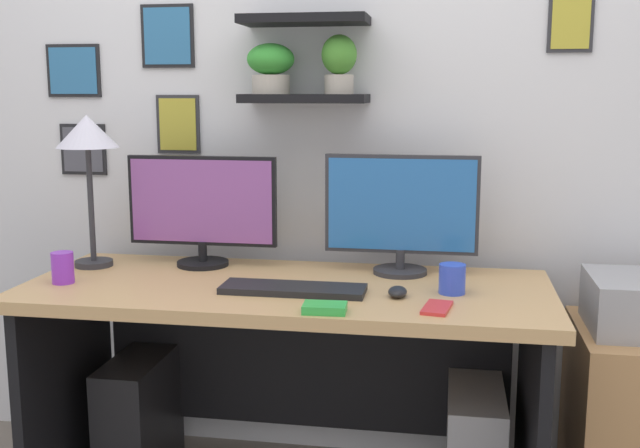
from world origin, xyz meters
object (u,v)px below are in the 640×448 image
pen_cup (63,268)px  computer_mouse (398,292)px  desk_lamp (88,142)px  computer_tower_left (139,416)px  cell_phone (437,308)px  monitor_right (401,212)px  scissors_tray (325,308)px  keyboard (293,289)px  monitor_left (202,208)px  coffee_mug (452,279)px  desk (290,342)px

pen_cup → computer_mouse: bearing=1.0°
desk_lamp → computer_tower_left: size_ratio=1.23×
cell_phone → monitor_right: bearing=116.5°
pen_cup → scissors_tray: (0.87, -0.18, -0.04)m
computer_mouse → computer_tower_left: (-0.92, 0.20, -0.55)m
keyboard → scissors_tray: (0.13, -0.19, 0.00)m
keyboard → scissors_tray: size_ratio=3.67×
monitor_left → pen_cup: size_ratio=5.27×
monitor_left → keyboard: monitor_left is taller
monitor_right → desk_lamp: 1.09m
coffee_mug → scissors_tray: 0.44m
monitor_right → cell_phone: size_ratio=3.64×
desk → keyboard: bearing=-74.1°
desk → cell_phone: 0.58m
monitor_left → computer_tower_left: (-0.22, -0.10, -0.74)m
desk → desk_lamp: bearing=173.5°
monitor_right → computer_tower_left: bearing=-173.5°
keyboard → computer_tower_left: bearing=161.7°
monitor_left → monitor_right: (0.69, 0.00, 0.01)m
monitor_left → desk_lamp: (-0.37, -0.08, 0.23)m
monitor_right → computer_tower_left: (-0.91, -0.10, -0.75)m
cell_phone → coffee_mug: coffee_mug is taller
desk → pen_cup: pen_cup is taller
cell_phone → monitor_left: bearing=162.1°
monitor_right → computer_tower_left: monitor_right is taller
coffee_mug → desk: bearing=171.8°
computer_mouse → computer_tower_left: computer_mouse is taller
monitor_right → desk_lamp: desk_lamp is taller
monitor_left → pen_cup: (-0.36, -0.32, -0.15)m
monitor_left → monitor_right: bearing=0.0°
keyboard → coffee_mug: 0.48m
scissors_tray → keyboard: bearing=123.9°
desk_lamp → scissors_tray: size_ratio=4.37×
scissors_tray → desk: bearing=116.9°
desk → monitor_right: 0.57m
monitor_left → computer_tower_left: size_ratio=1.23×
desk_lamp → computer_tower_left: 0.98m
desk_lamp → scissors_tray: 1.07m
desk → coffee_mug: (0.52, -0.07, 0.25)m
cell_phone → scissors_tray: scissors_tray is taller
pen_cup → monitor_right: bearing=16.9°
monitor_right → desk_lamp: bearing=-175.7°
cell_phone → computer_tower_left: (-1.04, 0.31, -0.54)m
scissors_tray → monitor_left: bearing=136.0°
monitor_left → desk_lamp: desk_lamp is taller
cell_phone → scissors_tray: size_ratio=1.17×
desk_lamp → coffee_mug: desk_lamp is taller
keyboard → desk_lamp: desk_lamp is taller
scissors_tray → computer_tower_left: (-0.73, 0.39, -0.55)m
monitor_right → desk_lamp: (-1.06, -0.08, 0.22)m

